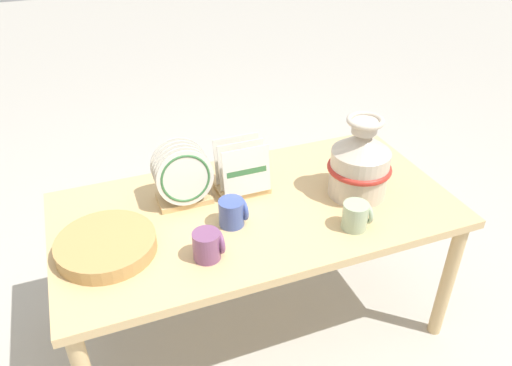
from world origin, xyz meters
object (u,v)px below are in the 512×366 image
at_px(ceramic_vase, 360,162).
at_px(mug_cobalt_glaze, 233,212).
at_px(wicker_charger_stack, 106,245).
at_px(mug_sage_glaze, 356,216).
at_px(dish_rack_round_plates, 183,178).
at_px(mug_plum_glaze, 208,245).
at_px(dish_rack_square_plates, 242,175).

bearing_deg(ceramic_vase, mug_cobalt_glaze, -178.73).
bearing_deg(wicker_charger_stack, mug_sage_glaze, -12.34).
relative_size(ceramic_vase, wicker_charger_stack, 0.98).
bearing_deg(dish_rack_round_plates, mug_plum_glaze, -91.02).
xyz_separation_m(ceramic_vase, wicker_charger_stack, (-0.98, -0.00, -0.12)).
distance_m(mug_plum_glaze, mug_sage_glaze, 0.55).
bearing_deg(mug_sage_glaze, dish_rack_round_plates, 144.59).
height_order(mug_sage_glaze, mug_cobalt_glaze, same).
xyz_separation_m(mug_plum_glaze, mug_cobalt_glaze, (0.14, 0.14, 0.00)).
relative_size(dish_rack_round_plates, dish_rack_square_plates, 1.13).
distance_m(wicker_charger_stack, mug_cobalt_glaze, 0.46).
bearing_deg(dish_rack_square_plates, wicker_charger_stack, -161.49).
xyz_separation_m(ceramic_vase, dish_rack_round_plates, (-0.66, 0.19, -0.04)).
distance_m(wicker_charger_stack, mug_plum_glaze, 0.35).
distance_m(dish_rack_square_plates, mug_cobalt_glaze, 0.22).
height_order(dish_rack_square_plates, wicker_charger_stack, dish_rack_square_plates).
xyz_separation_m(dish_rack_square_plates, mug_cobalt_glaze, (-0.11, -0.20, -0.02)).
distance_m(dish_rack_square_plates, mug_sage_glaze, 0.48).
bearing_deg(dish_rack_square_plates, dish_rack_round_plates, 178.25).
relative_size(ceramic_vase, mug_sage_glaze, 3.24).
xyz_separation_m(dish_rack_round_plates, mug_plum_glaze, (-0.01, -0.35, -0.06)).
bearing_deg(mug_plum_glaze, ceramic_vase, 13.23).
xyz_separation_m(wicker_charger_stack, mug_cobalt_glaze, (0.45, -0.01, 0.02)).
bearing_deg(dish_rack_round_plates, mug_sage_glaze, -35.41).
relative_size(wicker_charger_stack, mug_cobalt_glaze, 3.31).
bearing_deg(ceramic_vase, wicker_charger_stack, -179.81).
bearing_deg(wicker_charger_stack, mug_cobalt_glaze, -1.08).
relative_size(ceramic_vase, mug_plum_glaze, 3.24).
bearing_deg(mug_plum_glaze, mug_cobalt_glaze, 46.61).
distance_m(dish_rack_square_plates, wicker_charger_stack, 0.59).
distance_m(dish_rack_round_plates, mug_sage_glaze, 0.67).
height_order(dish_rack_round_plates, mug_cobalt_glaze, dish_rack_round_plates).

